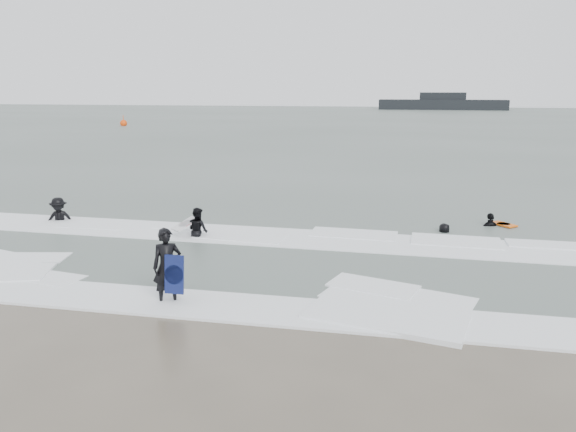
% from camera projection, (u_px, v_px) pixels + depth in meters
% --- Properties ---
extents(ground, '(320.00, 320.00, 0.00)m').
position_uv_depth(ground, '(245.00, 300.00, 14.31)').
color(ground, brown).
rests_on(ground, ground).
extents(sea, '(320.00, 320.00, 0.00)m').
position_uv_depth(sea, '(390.00, 122.00, 90.42)').
color(sea, '#47544C').
rests_on(sea, ground).
extents(surfer_centre, '(0.85, 0.74, 1.96)m').
position_uv_depth(surfer_centre, '(169.00, 303.00, 14.12)').
color(surfer_centre, black).
rests_on(surfer_centre, ground).
extents(surfer_wading, '(1.03, 0.98, 1.68)m').
position_uv_depth(surfer_wading, '(198.00, 238.00, 20.26)').
color(surfer_wading, black).
rests_on(surfer_wading, ground).
extents(surfer_breaker, '(1.38, 1.08, 1.87)m').
position_uv_depth(surfer_breaker, '(60.00, 222.00, 22.66)').
color(surfer_breaker, black).
rests_on(surfer_breaker, ground).
extents(surfer_right_near, '(1.08, 0.80, 1.70)m').
position_uv_depth(surfer_right_near, '(490.00, 227.00, 21.91)').
color(surfer_right_near, black).
rests_on(surfer_right_near, ground).
extents(surfer_right_far, '(0.87, 0.72, 1.53)m').
position_uv_depth(surfer_right_far, '(444.00, 233.00, 20.94)').
color(surfer_right_far, black).
rests_on(surfer_right_far, ground).
extents(surf_foam, '(30.03, 9.06, 0.09)m').
position_uv_depth(surf_foam, '(279.00, 257.00, 17.82)').
color(surf_foam, white).
rests_on(surf_foam, ground).
extents(bodyboards, '(12.39, 11.13, 1.25)m').
position_uv_depth(bodyboards, '(309.00, 236.00, 18.60)').
color(bodyboards, '#0F1849').
rests_on(bodyboards, ground).
extents(buoy, '(1.00, 1.00, 1.65)m').
position_uv_depth(buoy, '(124.00, 123.00, 81.29)').
color(buoy, '#E8410A').
rests_on(buoy, ground).
extents(vessel_horizon, '(32.02, 5.72, 4.35)m').
position_uv_depth(vessel_horizon, '(442.00, 104.00, 144.40)').
color(vessel_horizon, black).
rests_on(vessel_horizon, ground).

